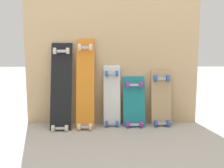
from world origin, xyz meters
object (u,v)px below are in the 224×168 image
at_px(skateboard_black, 61,89).
at_px(skateboard_orange, 85,87).
at_px(skateboard_teal, 134,105).
at_px(skateboard_natural, 161,101).
at_px(skateboard_white, 112,99).

bearing_deg(skateboard_black, skateboard_orange, 3.46).
relative_size(skateboard_orange, skateboard_teal, 1.67).
distance_m(skateboard_black, skateboard_orange, 0.24).
bearing_deg(skateboard_natural, skateboard_teal, -176.20).
relative_size(skateboard_black, skateboard_natural, 1.45).
bearing_deg(skateboard_white, skateboard_orange, -167.65).
height_order(skateboard_white, skateboard_natural, skateboard_white).
relative_size(skateboard_black, skateboard_orange, 0.96).
relative_size(skateboard_orange, skateboard_natural, 1.50).
xyz_separation_m(skateboard_black, skateboard_orange, (0.24, 0.01, 0.02)).
bearing_deg(skateboard_white, skateboard_teal, -5.22).
distance_m(skateboard_orange, skateboard_white, 0.30).
bearing_deg(skateboard_teal, skateboard_orange, -175.68).
xyz_separation_m(skateboard_black, skateboard_natural, (1.01, 0.07, -0.13)).
xyz_separation_m(skateboard_black, skateboard_teal, (0.73, 0.05, -0.17)).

